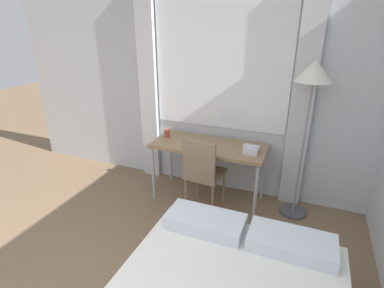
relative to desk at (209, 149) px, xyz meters
The scene contains 7 objects.
wall_back_with_window 0.82m from the desk, 127.07° to the left, with size 5.29×0.13×2.70m.
desk is the anchor object (origin of this frame).
desk_chair 0.31m from the desk, 84.63° to the right, with size 0.43×0.43×0.91m.
standing_lamp 1.31m from the desk, ahead, with size 0.37×0.37×1.75m.
telephone 0.52m from the desk, ahead, with size 0.18×0.16×0.09m.
book 0.12m from the desk, 119.43° to the right, with size 0.22×0.17×0.02m.
mug 0.58m from the desk, behind, with size 0.07×0.07×0.10m.
Camera 1 is at (1.36, -0.64, 2.10)m, focal length 28.00 mm.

